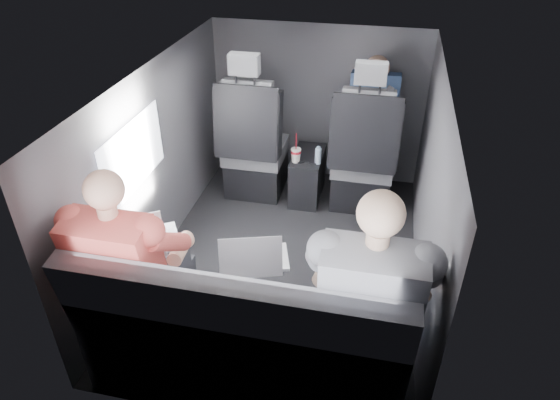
% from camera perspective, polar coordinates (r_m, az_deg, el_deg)
% --- Properties ---
extents(floor, '(2.60, 2.60, 0.00)m').
position_cam_1_polar(floor, '(3.61, 0.67, -6.84)').
color(floor, black).
rests_on(floor, ground).
extents(ceiling, '(2.60, 2.60, 0.00)m').
position_cam_1_polar(ceiling, '(2.94, 0.84, 13.87)').
color(ceiling, '#B2B2AD').
rests_on(ceiling, panel_back).
extents(panel_left, '(0.02, 2.60, 1.35)m').
position_cam_1_polar(panel_left, '(3.49, -13.92, 3.97)').
color(panel_left, '#56565B').
rests_on(panel_left, floor).
extents(panel_right, '(0.02, 2.60, 1.35)m').
position_cam_1_polar(panel_right, '(3.19, 16.77, 0.58)').
color(panel_right, '#56565B').
rests_on(panel_right, floor).
extents(panel_front, '(1.80, 0.02, 1.35)m').
position_cam_1_polar(panel_front, '(4.37, 4.28, 10.88)').
color(panel_front, '#56565B').
rests_on(panel_front, floor).
extents(panel_back, '(1.80, 0.02, 1.35)m').
position_cam_1_polar(panel_back, '(2.23, -6.29, -14.30)').
color(panel_back, '#56565B').
rests_on(panel_back, floor).
extents(side_window, '(0.02, 0.75, 0.42)m').
position_cam_1_polar(side_window, '(3.15, -16.35, 4.91)').
color(side_window, white).
rests_on(side_window, panel_left).
extents(seatbelt, '(0.35, 0.11, 0.59)m').
position_cam_1_polar(seatbelt, '(3.71, 9.80, 8.44)').
color(seatbelt, black).
rests_on(seatbelt, front_seat_right).
extents(front_seat_left, '(0.52, 0.58, 1.26)m').
position_cam_1_polar(front_seat_left, '(4.16, -3.01, 5.56)').
color(front_seat_left, black).
rests_on(front_seat_left, floor).
extents(front_seat_right, '(0.52, 0.58, 1.26)m').
position_cam_1_polar(front_seat_right, '(4.04, 9.45, 4.24)').
color(front_seat_right, black).
rests_on(front_seat_right, floor).
extents(center_console, '(0.24, 0.48, 0.41)m').
position_cam_1_polar(center_console, '(4.21, 3.14, 2.78)').
color(center_console, black).
rests_on(center_console, floor).
extents(rear_bench, '(1.60, 0.57, 0.92)m').
position_cam_1_polar(rear_bench, '(2.65, -4.18, -16.04)').
color(rear_bench, slate).
rests_on(rear_bench, floor).
extents(soda_cup, '(0.08, 0.08, 0.25)m').
position_cam_1_polar(soda_cup, '(3.97, 1.83, 5.20)').
color(soda_cup, white).
rests_on(soda_cup, center_console).
extents(water_bottle, '(0.05, 0.05, 0.15)m').
position_cam_1_polar(water_bottle, '(3.96, 4.38, 5.07)').
color(water_bottle, '#AAD0E6').
rests_on(water_bottle, center_console).
extents(laptop_white, '(0.44, 0.49, 0.26)m').
position_cam_1_polar(laptop_white, '(2.84, -15.64, -4.51)').
color(laptop_white, white).
rests_on(laptop_white, passenger_rear_left).
extents(laptop_silver, '(0.37, 0.37, 0.23)m').
position_cam_1_polar(laptop_silver, '(2.64, -2.80, -6.62)').
color(laptop_silver, silver).
rests_on(laptop_silver, rear_bench).
extents(laptop_black, '(0.39, 0.37, 0.25)m').
position_cam_1_polar(laptop_black, '(2.54, 9.20, -8.82)').
color(laptop_black, black).
rests_on(laptop_black, passenger_rear_right).
extents(passenger_rear_left, '(0.52, 0.64, 1.25)m').
position_cam_1_polar(passenger_rear_left, '(2.68, -16.41, -7.21)').
color(passenger_rear_left, '#323337').
rests_on(passenger_rear_left, rear_bench).
extents(passenger_rear_right, '(0.55, 0.66, 1.30)m').
position_cam_1_polar(passenger_rear_right, '(2.41, 10.16, -11.00)').
color(passenger_rear_right, '#304A6C').
rests_on(passenger_rear_right, rear_bench).
extents(passenger_front_right, '(0.38, 0.38, 0.75)m').
position_cam_1_polar(passenger_front_right, '(4.13, 10.55, 10.07)').
color(passenger_front_right, '#304A6C').
rests_on(passenger_front_right, front_seat_right).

